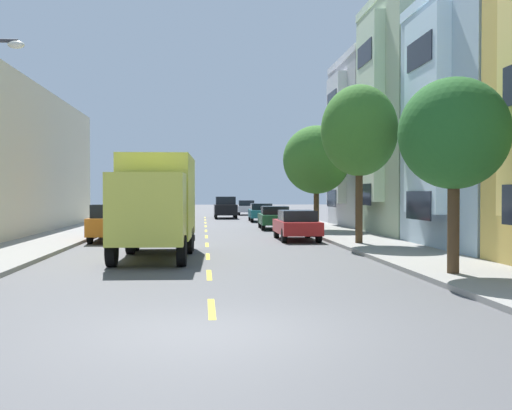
{
  "coord_description": "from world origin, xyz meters",
  "views": [
    {
      "loc": [
        -0.16,
        -10.11,
        2.25
      ],
      "look_at": [
        2.99,
        27.01,
        1.53
      ],
      "focal_mm": 43.76,
      "sensor_mm": 36.0,
      "label": 1
    }
  ],
  "objects_px": {
    "street_tree_second": "(359,131)",
    "moving_black_sedan": "(225,207)",
    "parked_sedan_teal": "(261,212)",
    "street_tree_third": "(316,160)",
    "parked_wagon_champagne": "(146,212)",
    "parked_pickup_orange": "(115,223)",
    "delivery_box_truck": "(157,200)",
    "street_tree_nearest": "(454,134)",
    "parked_sedan_forest": "(274,217)",
    "parked_wagon_white": "(155,210)",
    "parked_hatchback_silver": "(246,208)",
    "parked_pickup_navy": "(132,217)",
    "parked_sedan_red": "(297,225)",
    "parked_wagon_burgundy": "(162,207)"
  },
  "relations": [
    {
      "from": "moving_black_sedan",
      "to": "parked_sedan_teal",
      "type": "bearing_deg",
      "value": -68.66
    },
    {
      "from": "parked_wagon_white",
      "to": "parked_hatchback_silver",
      "type": "height_order",
      "value": "same"
    },
    {
      "from": "moving_black_sedan",
      "to": "parked_wagon_champagne",
      "type": "bearing_deg",
      "value": -128.26
    },
    {
      "from": "parked_pickup_navy",
      "to": "moving_black_sedan",
      "type": "distance_m",
      "value": 19.12
    },
    {
      "from": "parked_sedan_forest",
      "to": "parked_sedan_teal",
      "type": "bearing_deg",
      "value": 89.36
    },
    {
      "from": "street_tree_second",
      "to": "moving_black_sedan",
      "type": "relative_size",
      "value": 1.39
    },
    {
      "from": "parked_wagon_burgundy",
      "to": "parked_hatchback_silver",
      "type": "relative_size",
      "value": 1.18
    },
    {
      "from": "street_tree_third",
      "to": "delivery_box_truck",
      "type": "relative_size",
      "value": 0.84
    },
    {
      "from": "moving_black_sedan",
      "to": "delivery_box_truck",
      "type": "bearing_deg",
      "value": -96.16
    },
    {
      "from": "street_tree_third",
      "to": "parked_sedan_teal",
      "type": "xyz_separation_m",
      "value": [
        -2.03,
        13.03,
        -3.42
      ]
    },
    {
      "from": "street_tree_second",
      "to": "parked_wagon_burgundy",
      "type": "height_order",
      "value": "street_tree_second"
    },
    {
      "from": "street_tree_second",
      "to": "parked_wagon_champagne",
      "type": "bearing_deg",
      "value": 116.62
    },
    {
      "from": "parked_wagon_burgundy",
      "to": "parked_pickup_orange",
      "type": "bearing_deg",
      "value": -90.1
    },
    {
      "from": "delivery_box_truck",
      "to": "street_tree_nearest",
      "type": "bearing_deg",
      "value": -37.38
    },
    {
      "from": "parked_pickup_navy",
      "to": "parked_wagon_champagne",
      "type": "bearing_deg",
      "value": 90.49
    },
    {
      "from": "parked_wagon_champagne",
      "to": "street_tree_second",
      "type": "bearing_deg",
      "value": -63.38
    },
    {
      "from": "street_tree_second",
      "to": "parked_wagon_white",
      "type": "bearing_deg",
      "value": 110.69
    },
    {
      "from": "parked_pickup_navy",
      "to": "street_tree_nearest",
      "type": "bearing_deg",
      "value": -63.33
    },
    {
      "from": "street_tree_third",
      "to": "street_tree_second",
      "type": "bearing_deg",
      "value": -90.0
    },
    {
      "from": "street_tree_second",
      "to": "parked_pickup_orange",
      "type": "height_order",
      "value": "street_tree_second"
    },
    {
      "from": "parked_sedan_forest",
      "to": "parked_wagon_burgundy",
      "type": "bearing_deg",
      "value": 109.25
    },
    {
      "from": "street_tree_nearest",
      "to": "parked_pickup_navy",
      "type": "relative_size",
      "value": 0.96
    },
    {
      "from": "parked_wagon_champagne",
      "to": "parked_hatchback_silver",
      "type": "xyz_separation_m",
      "value": [
        8.65,
        16.03,
        -0.05
      ]
    },
    {
      "from": "parked_sedan_red",
      "to": "parked_sedan_forest",
      "type": "distance_m",
      "value": 9.2
    },
    {
      "from": "parked_pickup_orange",
      "to": "delivery_box_truck",
      "type": "bearing_deg",
      "value": -71.68
    },
    {
      "from": "street_tree_nearest",
      "to": "parked_sedan_red",
      "type": "xyz_separation_m",
      "value": [
        -2.12,
        13.48,
        -3.05
      ]
    },
    {
      "from": "street_tree_third",
      "to": "parked_sedan_red",
      "type": "bearing_deg",
      "value": -108.28
    },
    {
      "from": "street_tree_third",
      "to": "parked_wagon_champagne",
      "type": "bearing_deg",
      "value": 132.86
    },
    {
      "from": "parked_pickup_navy",
      "to": "parked_wagon_burgundy",
      "type": "relative_size",
      "value": 1.12
    },
    {
      "from": "street_tree_second",
      "to": "delivery_box_truck",
      "type": "xyz_separation_m",
      "value": [
        -8.19,
        -3.7,
        -2.88
      ]
    },
    {
      "from": "parked_pickup_orange",
      "to": "parked_hatchback_silver",
      "type": "height_order",
      "value": "parked_pickup_orange"
    },
    {
      "from": "parked_pickup_navy",
      "to": "parked_hatchback_silver",
      "type": "bearing_deg",
      "value": 71.9
    },
    {
      "from": "street_tree_third",
      "to": "delivery_box_truck",
      "type": "xyz_separation_m",
      "value": [
        -8.19,
        -13.66,
        -2.19
      ]
    },
    {
      "from": "delivery_box_truck",
      "to": "parked_pickup_orange",
      "type": "height_order",
      "value": "delivery_box_truck"
    },
    {
      "from": "street_tree_second",
      "to": "parked_wagon_burgundy",
      "type": "xyz_separation_m",
      "value": [
        -10.66,
        37.11,
        -4.06
      ]
    },
    {
      "from": "street_tree_third",
      "to": "parked_hatchback_silver",
      "type": "xyz_separation_m",
      "value": [
        -2.2,
        27.73,
        -3.42
      ]
    },
    {
      "from": "parked_wagon_champagne",
      "to": "parked_sedan_teal",
      "type": "relative_size",
      "value": 1.04
    },
    {
      "from": "street_tree_nearest",
      "to": "parked_sedan_forest",
      "type": "bearing_deg",
      "value": 95.4
    },
    {
      "from": "parked_wagon_burgundy",
      "to": "street_tree_second",
      "type": "bearing_deg",
      "value": -73.97
    },
    {
      "from": "parked_sedan_forest",
      "to": "street_tree_nearest",
      "type": "bearing_deg",
      "value": -84.6
    },
    {
      "from": "street_tree_third",
      "to": "parked_pickup_orange",
      "type": "height_order",
      "value": "street_tree_third"
    },
    {
      "from": "parked_wagon_champagne",
      "to": "moving_black_sedan",
      "type": "distance_m",
      "value": 10.1
    },
    {
      "from": "parked_sedan_red",
      "to": "parked_wagon_burgundy",
      "type": "bearing_deg",
      "value": 104.26
    },
    {
      "from": "street_tree_third",
      "to": "parked_sedan_red",
      "type": "xyz_separation_m",
      "value": [
        -2.12,
        -6.43,
        -3.42
      ]
    },
    {
      "from": "street_tree_second",
      "to": "moving_black_sedan",
      "type": "distance_m",
      "value": 30.18
    },
    {
      "from": "parked_sedan_forest",
      "to": "parked_hatchback_silver",
      "type": "height_order",
      "value": "parked_hatchback_silver"
    },
    {
      "from": "street_tree_third",
      "to": "parked_pickup_orange",
      "type": "distance_m",
      "value": 12.74
    },
    {
      "from": "parked_sedan_teal",
      "to": "street_tree_nearest",
      "type": "bearing_deg",
      "value": -86.48
    },
    {
      "from": "parked_sedan_teal",
      "to": "parked_pickup_orange",
      "type": "xyz_separation_m",
      "value": [
        -8.69,
        -19.05,
        0.08
      ]
    },
    {
      "from": "street_tree_second",
      "to": "parked_hatchback_silver",
      "type": "xyz_separation_m",
      "value": [
        -2.2,
        37.68,
        -4.11
      ]
    }
  ]
}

